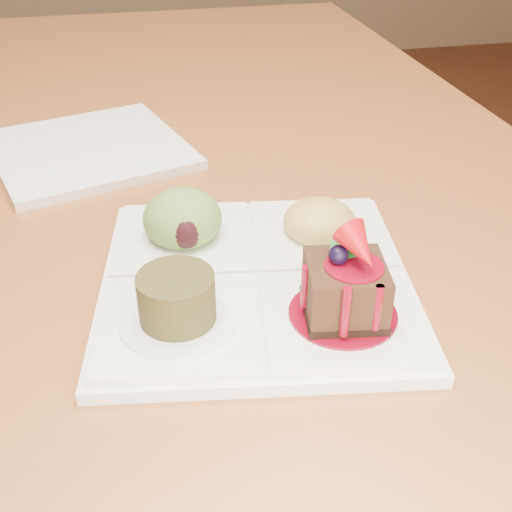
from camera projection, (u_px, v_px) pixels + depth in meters
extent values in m
cube|color=brown|center=(173.00, 187.00, 0.81)|extent=(1.00, 1.80, 0.04)
cylinder|color=brown|center=(308.00, 157.00, 1.78)|extent=(0.06, 0.06, 0.71)
cube|color=white|center=(256.00, 282.00, 0.60)|extent=(0.32, 0.32, 0.01)
cube|color=white|center=(342.00, 318.00, 0.54)|extent=(0.15, 0.15, 0.01)
cube|color=white|center=(179.00, 324.00, 0.53)|extent=(0.15, 0.15, 0.01)
cube|color=white|center=(184.00, 238.00, 0.64)|extent=(0.15, 0.15, 0.01)
cube|color=white|center=(319.00, 233.00, 0.65)|extent=(0.15, 0.15, 0.01)
cylinder|color=maroon|center=(343.00, 314.00, 0.54)|extent=(0.09, 0.09, 0.00)
cube|color=black|center=(343.00, 311.00, 0.53)|extent=(0.07, 0.07, 0.01)
cube|color=black|center=(345.00, 286.00, 0.52)|extent=(0.07, 0.07, 0.04)
cylinder|color=maroon|center=(347.00, 265.00, 0.51)|extent=(0.05, 0.05, 0.00)
sphere|color=black|center=(339.00, 255.00, 0.51)|extent=(0.02, 0.02, 0.02)
cone|color=#A50A0F|center=(360.00, 248.00, 0.49)|extent=(0.04, 0.05, 0.04)
cube|color=#124916|center=(347.00, 249.00, 0.52)|extent=(0.01, 0.02, 0.01)
cube|color=#124916|center=(337.00, 249.00, 0.52)|extent=(0.02, 0.02, 0.01)
cylinder|color=maroon|center=(345.00, 312.00, 0.49)|extent=(0.01, 0.01, 0.05)
cylinder|color=maroon|center=(378.00, 308.00, 0.50)|extent=(0.01, 0.01, 0.04)
cylinder|color=maroon|center=(305.00, 287.00, 0.52)|extent=(0.01, 0.01, 0.04)
cylinder|color=white|center=(178.00, 319.00, 0.53)|extent=(0.10, 0.10, 0.00)
cylinder|color=#3C2711|center=(177.00, 298.00, 0.52)|extent=(0.06, 0.06, 0.04)
cylinder|color=#45200E|center=(175.00, 283.00, 0.51)|extent=(0.05, 0.05, 0.00)
ellipsoid|color=olive|center=(183.00, 219.00, 0.63)|extent=(0.08, 0.08, 0.06)
ellipsoid|color=black|center=(186.00, 232.00, 0.61)|extent=(0.04, 0.03, 0.03)
ellipsoid|color=#A17E3A|center=(319.00, 222.00, 0.64)|extent=(0.07, 0.07, 0.04)
cube|color=#C06C0E|center=(331.00, 217.00, 0.65)|extent=(0.02, 0.02, 0.02)
cube|color=#5B7D1B|center=(321.00, 210.00, 0.65)|extent=(0.02, 0.02, 0.02)
cube|color=#C06C0E|center=(310.00, 215.00, 0.65)|extent=(0.02, 0.02, 0.02)
cube|color=#5B7D1B|center=(307.00, 220.00, 0.64)|extent=(0.02, 0.02, 0.02)
cube|color=#C06C0E|center=(312.00, 222.00, 0.63)|extent=(0.02, 0.02, 0.02)
cube|color=#5B7D1B|center=(325.00, 223.00, 0.63)|extent=(0.02, 0.02, 0.02)
cube|color=#C06C0E|center=(335.00, 219.00, 0.64)|extent=(0.02, 0.02, 0.02)
cube|color=white|center=(89.00, 150.00, 0.85)|extent=(0.29, 0.29, 0.01)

